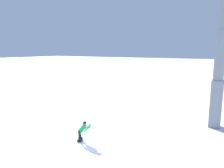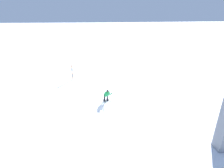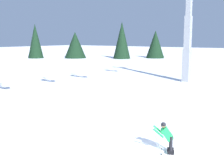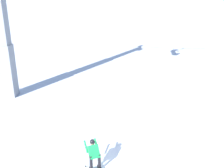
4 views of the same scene
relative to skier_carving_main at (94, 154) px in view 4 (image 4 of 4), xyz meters
The scene contains 3 objects.
ground_plane 1.01m from the skier_carving_main, 41.18° to the left, with size 260.00×260.00×0.00m, color white.
skier_carving_main is the anchor object (origin of this frame).
lift_tower_near 10.75m from the skier_carving_main, 134.19° to the left, with size 0.82×2.29×11.31m.
Camera 4 is at (1.22, -9.91, 7.56)m, focal length 43.74 mm.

